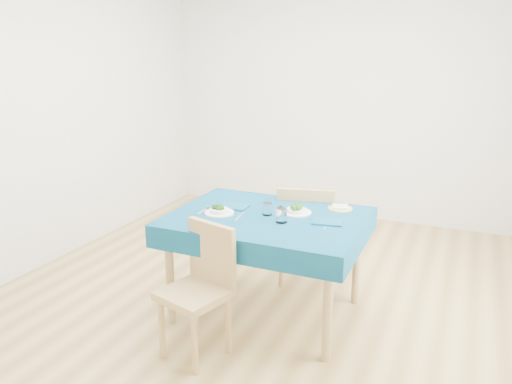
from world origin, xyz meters
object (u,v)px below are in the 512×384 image
at_px(chair_near, 194,288).
at_px(bowl_near, 219,209).
at_px(side_plate, 340,208).
at_px(bowl_far, 296,209).
at_px(chair_far, 307,216).
at_px(table, 267,265).

distance_m(chair_near, bowl_near, 0.68).
relative_size(chair_near, side_plate, 5.23).
bearing_deg(side_plate, bowl_far, -139.67).
bearing_deg(chair_far, side_plate, 125.95).
relative_size(chair_near, bowl_near, 4.45).
distance_m(bowl_near, side_plate, 0.89).
relative_size(bowl_far, side_plate, 1.21).
distance_m(chair_far, bowl_near, 0.89).
relative_size(chair_near, bowl_far, 4.31).
distance_m(table, chair_far, 0.69).
relative_size(table, bowl_far, 6.21).
distance_m(chair_far, bowl_far, 0.57).
xyz_separation_m(table, bowl_near, (-0.34, -0.09, 0.41)).
height_order(chair_far, bowl_far, chair_far).
bearing_deg(chair_near, chair_far, 93.30).
relative_size(bowl_near, bowl_far, 0.97).
height_order(bowl_far, side_plate, bowl_far).
relative_size(chair_far, side_plate, 6.31).
bearing_deg(table, bowl_near, -164.56).
bearing_deg(bowl_far, bowl_near, -155.61).
distance_m(table, chair_near, 0.72).
bearing_deg(chair_near, table, 88.57).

